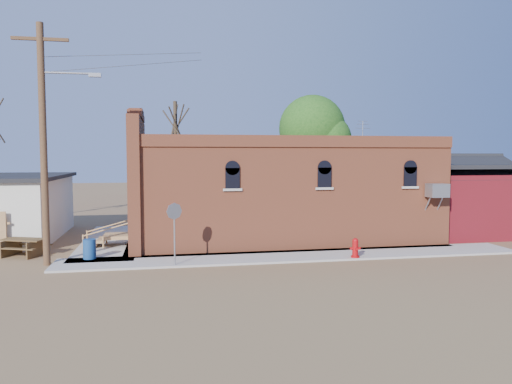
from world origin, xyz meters
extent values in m
plane|color=brown|center=(0.00, 0.00, 0.00)|extent=(120.00, 120.00, 0.00)
cube|color=#9E9991|center=(1.50, 0.90, 0.04)|extent=(19.00, 2.20, 0.08)
cube|color=#9E9991|center=(-6.30, 6.00, 0.04)|extent=(2.60, 10.00, 0.08)
cube|color=#B35736|center=(2.00, 5.50, 2.25)|extent=(14.00, 7.00, 4.50)
cube|color=black|center=(2.00, 5.50, 4.55)|extent=(13.80, 6.80, 0.12)
cube|color=#B35736|center=(-5.00, 5.50, 2.90)|extent=(0.50, 7.40, 5.80)
cube|color=navy|center=(-5.30, 4.30, 4.00)|extent=(0.08, 1.10, 1.56)
cube|color=gray|center=(8.10, 1.55, 2.60)|extent=(0.85, 0.65, 0.60)
cube|color=maroon|center=(11.50, 5.50, 1.60)|extent=(5.00, 6.00, 3.20)
cylinder|color=#43261B|center=(-8.20, 1.20, 4.50)|extent=(0.26, 0.26, 9.00)
cube|color=#43261B|center=(-8.20, 1.20, 8.40)|extent=(2.00, 0.12, 0.12)
cylinder|color=gray|center=(-7.30, 1.20, 7.20)|extent=(1.80, 0.08, 0.08)
cube|color=gray|center=(-6.30, 1.20, 7.15)|extent=(0.45, 0.22, 0.14)
cylinder|color=#413025|center=(-3.00, 13.00, 3.75)|extent=(0.24, 0.24, 7.50)
cylinder|color=#413025|center=(6.00, 13.50, 3.15)|extent=(0.28, 0.28, 6.30)
sphere|color=#194814|center=(6.00, 13.50, 5.95)|extent=(4.40, 4.40, 4.40)
cylinder|color=#9F090C|center=(3.65, 0.00, 0.11)|extent=(0.38, 0.38, 0.06)
cylinder|color=#9F090C|center=(3.65, 0.00, 0.44)|extent=(0.26, 0.26, 0.59)
sphere|color=#9F090C|center=(3.65, 0.00, 0.74)|extent=(0.23, 0.23, 0.23)
cylinder|color=#9F090C|center=(3.65, -0.15, 0.44)|extent=(0.12, 0.14, 0.11)
cylinder|color=#9F090C|center=(3.50, 0.00, 0.44)|extent=(0.14, 0.12, 0.11)
cylinder|color=#9F090C|center=(3.80, 0.00, 0.44)|extent=(0.14, 0.12, 0.11)
cylinder|color=gray|center=(-3.46, 0.00, 1.13)|extent=(0.06, 0.06, 2.11)
cylinder|color=gray|center=(-3.46, -0.02, 2.09)|extent=(0.58, 0.31, 0.63)
cylinder|color=#AE090A|center=(-3.46, 0.02, 2.09)|extent=(0.58, 0.31, 0.63)
cylinder|color=navy|center=(-6.73, 1.74, 0.47)|extent=(0.55, 0.55, 0.77)
cube|color=#523C20|center=(-10.03, 3.42, 0.34)|extent=(0.57, 1.27, 0.67)
cube|color=#523C20|center=(-8.97, 2.98, 0.34)|extent=(0.57, 1.27, 0.67)
cube|color=#523C20|center=(-9.50, 3.20, 0.69)|extent=(1.89, 1.37, 0.06)
cube|color=#523C20|center=(-9.70, 2.71, 0.40)|extent=(1.69, 0.89, 0.05)
cube|color=#523C20|center=(-9.30, 3.69, 0.40)|extent=(1.69, 0.89, 0.05)
camera|label=1|loc=(-3.92, -18.55, 4.14)|focal=35.00mm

